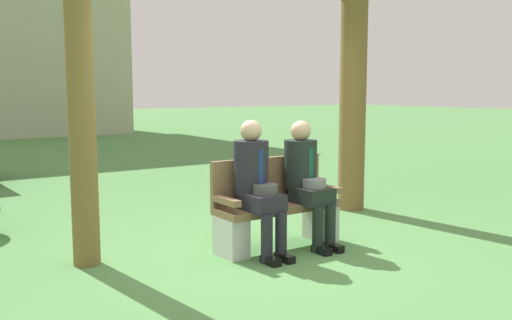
{
  "coord_description": "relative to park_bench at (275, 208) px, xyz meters",
  "views": [
    {
      "loc": [
        -3.09,
        -4.27,
        1.59
      ],
      "look_at": [
        0.23,
        0.63,
        0.85
      ],
      "focal_mm": 39.75,
      "sensor_mm": 36.0,
      "label": 1
    }
  ],
  "objects": [
    {
      "name": "seated_man_right",
      "position": [
        0.3,
        -0.13,
        0.32
      ],
      "size": [
        0.34,
        0.72,
        1.27
      ],
      "color": "#1E2823",
      "rests_on": "ground"
    },
    {
      "name": "ground_plane",
      "position": [
        -0.23,
        -0.28,
        -0.39
      ],
      "size": [
        80.0,
        80.0,
        0.0
      ],
      "primitive_type": "plane",
      "color": "#4E8546"
    },
    {
      "name": "park_bench",
      "position": [
        0.0,
        0.0,
        0.0
      ],
      "size": [
        1.32,
        0.44,
        0.9
      ],
      "color": "brown",
      "rests_on": "ground"
    },
    {
      "name": "seated_man_left",
      "position": [
        -0.31,
        -0.12,
        0.33
      ],
      "size": [
        0.34,
        0.72,
        1.3
      ],
      "color": "#23232D",
      "rests_on": "ground"
    }
  ]
}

